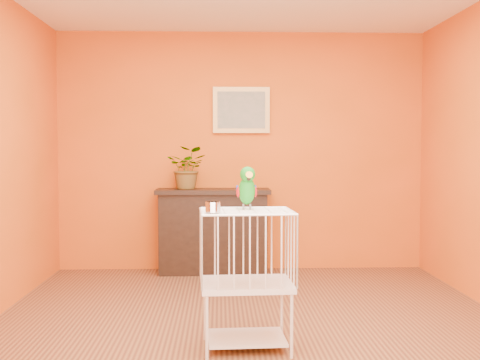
{
  "coord_description": "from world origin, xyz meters",
  "views": [
    {
      "loc": [
        -0.24,
        -4.36,
        1.33
      ],
      "look_at": [
        -0.1,
        -0.34,
        1.12
      ],
      "focal_mm": 45.0,
      "sensor_mm": 36.0,
      "label": 1
    }
  ],
  "objects": [
    {
      "name": "ground",
      "position": [
        0.0,
        0.0,
        0.0
      ],
      "size": [
        4.5,
        4.5,
        0.0
      ],
      "primitive_type": "plane",
      "color": "brown",
      "rests_on": "ground"
    },
    {
      "name": "room_shell",
      "position": [
        0.0,
        0.0,
        1.58
      ],
      "size": [
        4.5,
        4.5,
        4.5
      ],
      "color": "#E75C15",
      "rests_on": "ground"
    },
    {
      "name": "console_cabinet",
      "position": [
        -0.31,
        2.04,
        0.45
      ],
      "size": [
        1.21,
        0.44,
        0.9
      ],
      "color": "black",
      "rests_on": "ground"
    },
    {
      "name": "potted_plant",
      "position": [
        -0.57,
        2.07,
        1.08
      ],
      "size": [
        0.49,
        0.52,
        0.35
      ],
      "primitive_type": "imported",
      "rotation": [
        0.0,
        0.0,
        -0.19
      ],
      "color": "#26722D",
      "rests_on": "console_cabinet"
    },
    {
      "name": "framed_picture",
      "position": [
        0.0,
        2.22,
        1.75
      ],
      "size": [
        0.62,
        0.04,
        0.5
      ],
      "color": "#B1803F",
      "rests_on": "room_shell"
    },
    {
      "name": "birdcage",
      "position": [
        -0.06,
        -0.43,
        0.48
      ],
      "size": [
        0.62,
        0.49,
        0.92
      ],
      "rotation": [
        0.0,
        0.0,
        0.05
      ],
      "color": "silver",
      "rests_on": "ground"
    },
    {
      "name": "feed_cup",
      "position": [
        -0.28,
        -0.58,
        0.96
      ],
      "size": [
        0.1,
        0.1,
        0.07
      ],
      "primitive_type": "cylinder",
      "color": "silver",
      "rests_on": "birdcage"
    },
    {
      "name": "parrot",
      "position": [
        -0.06,
        -0.37,
        1.07
      ],
      "size": [
        0.15,
        0.26,
        0.29
      ],
      "rotation": [
        0.0,
        0.0,
        0.11
      ],
      "color": "#59544C",
      "rests_on": "birdcage"
    }
  ]
}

